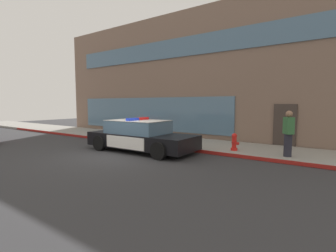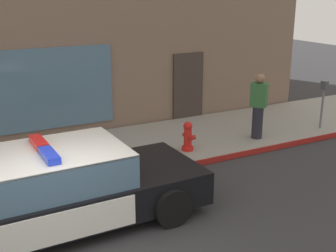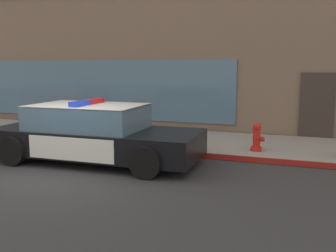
% 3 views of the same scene
% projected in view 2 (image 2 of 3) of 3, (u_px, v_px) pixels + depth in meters
% --- Properties ---
extents(sidewalk, '(48.00, 3.17, 0.15)m').
position_uv_depth(sidewalk, '(19.00, 168.00, 9.94)').
color(sidewalk, gray).
rests_on(sidewalk, ground).
extents(curb_red_paint, '(28.80, 0.04, 0.14)m').
position_uv_depth(curb_red_paint, '(35.00, 197.00, 8.59)').
color(curb_red_paint, maroon).
rests_on(curb_red_paint, ground).
extents(police_cruiser, '(5.07, 2.20, 1.49)m').
position_uv_depth(police_cruiser, '(56.00, 189.00, 7.52)').
color(police_cruiser, black).
rests_on(police_cruiser, ground).
extents(fire_hydrant, '(0.34, 0.39, 0.73)m').
position_uv_depth(fire_hydrant, '(188.00, 136.00, 10.74)').
color(fire_hydrant, red).
rests_on(fire_hydrant, sidewalk).
extents(pedestrian_on_sidewalk, '(0.44, 0.48, 1.71)m').
position_uv_depth(pedestrian_on_sidewalk, '(258.00, 106.00, 11.47)').
color(pedestrian_on_sidewalk, '#23232D').
rests_on(pedestrian_on_sidewalk, sidewalk).
extents(parking_meter, '(0.12, 0.18, 1.34)m').
position_uv_depth(parking_meter, '(323.00, 96.00, 12.30)').
color(parking_meter, slate).
rests_on(parking_meter, sidewalk).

